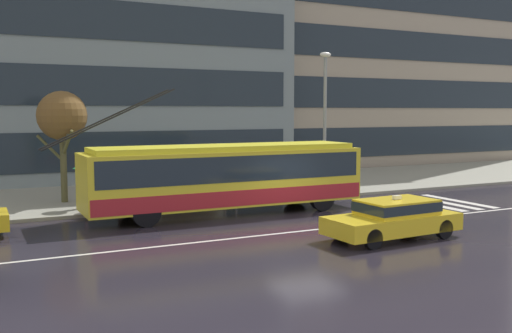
{
  "coord_description": "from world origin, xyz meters",
  "views": [
    {
      "loc": [
        -10.93,
        -17.81,
        4.09
      ],
      "look_at": [
        -0.68,
        2.83,
        1.87
      ],
      "focal_mm": 40.23,
      "sensor_mm": 36.0,
      "label": 1
    }
  ],
  "objects": [
    {
      "name": "taxi_oncoming_near",
      "position": [
        1.14,
        -3.5,
        0.7
      ],
      "size": [
        4.58,
        2.01,
        1.39
      ],
      "color": "yellow",
      "rests_on": "ground_plane"
    },
    {
      "name": "street_lamp",
      "position": [
        4.47,
        5.68,
        4.14
      ],
      "size": [
        0.6,
        0.32,
        6.79
      ],
      "color": "gray",
      "rests_on": "sidewalk_slab"
    },
    {
      "name": "trolleybus",
      "position": [
        -1.89,
        3.02,
        1.53
      ],
      "size": [
        12.61,
        2.6,
        4.94
      ],
      "color": "gold",
      "rests_on": "ground_plane"
    },
    {
      "name": "crosswalk_stripe_edge_far",
      "position": [
        8.89,
        1.31,
        0.0
      ],
      "size": [
        0.44,
        4.4,
        0.01
      ],
      "primitive_type": "cube",
      "color": "beige",
      "rests_on": "ground_plane"
    },
    {
      "name": "lane_centre_line",
      "position": [
        0.0,
        -1.2,
        0.0
      ],
      "size": [
        72.0,
        0.14,
        0.01
      ],
      "primitive_type": "cube",
      "color": "silver",
      "rests_on": "ground_plane"
    },
    {
      "name": "street_tree_bare",
      "position": [
        -7.4,
        8.12,
        3.84
      ],
      "size": [
        2.15,
        2.26,
        4.83
      ],
      "color": "#4E4C2D",
      "rests_on": "sidewalk_slab"
    },
    {
      "name": "crosswalk_stripe_inner_a",
      "position": [
        6.19,
        1.31,
        0.0
      ],
      "size": [
        0.44,
        4.4,
        0.01
      ],
      "primitive_type": "cube",
      "color": "beige",
      "rests_on": "ground_plane"
    },
    {
      "name": "crosswalk_stripe_edge_near",
      "position": [
        5.29,
        1.31,
        0.0
      ],
      "size": [
        0.44,
        4.4,
        0.01
      ],
      "primitive_type": "cube",
      "color": "beige",
      "rests_on": "ground_plane"
    },
    {
      "name": "ground_plane",
      "position": [
        0.0,
        0.0,
        0.0
      ],
      "size": [
        160.0,
        160.0,
        0.0
      ],
      "primitive_type": "plane",
      "color": "#25212A"
    },
    {
      "name": "sidewalk_slab",
      "position": [
        0.0,
        9.62,
        0.07
      ],
      "size": [
        80.0,
        10.0,
        0.14
      ],
      "primitive_type": "cube",
      "color": "gray",
      "rests_on": "ground_plane"
    },
    {
      "name": "crosswalk_stripe_inner_b",
      "position": [
        7.99,
        1.31,
        0.0
      ],
      "size": [
        0.44,
        4.4,
        0.01
      ],
      "primitive_type": "cube",
      "color": "beige",
      "rests_on": "ground_plane"
    },
    {
      "name": "crosswalk_stripe_center",
      "position": [
        7.09,
        1.31,
        0.0
      ],
      "size": [
        0.44,
        4.4,
        0.01
      ],
      "primitive_type": "cube",
      "color": "beige",
      "rests_on": "ground_plane"
    },
    {
      "name": "bus_shelter",
      "position": [
        -2.25,
        6.17,
        1.96
      ],
      "size": [
        3.94,
        1.54,
        2.47
      ],
      "color": "gray",
      "rests_on": "sidewalk_slab"
    },
    {
      "name": "pedestrian_approaching_curb",
      "position": [
        -6.87,
        5.99,
        1.65
      ],
      "size": [
        1.13,
        1.13,
        1.92
      ],
      "color": "#4E4251",
      "rests_on": "sidewalk_slab"
    },
    {
      "name": "office_tower_corner_right",
      "position": [
        18.2,
        21.89,
        12.4
      ],
      "size": [
        24.33,
        13.65,
        24.79
      ],
      "color": "#A29581",
      "rests_on": "ground_plane"
    },
    {
      "name": "pedestrian_at_shelter",
      "position": [
        -5.69,
        5.14,
        1.73
      ],
      "size": [
        1.16,
        1.16,
        1.99
      ],
      "color": "black",
      "rests_on": "sidewalk_slab"
    }
  ]
}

